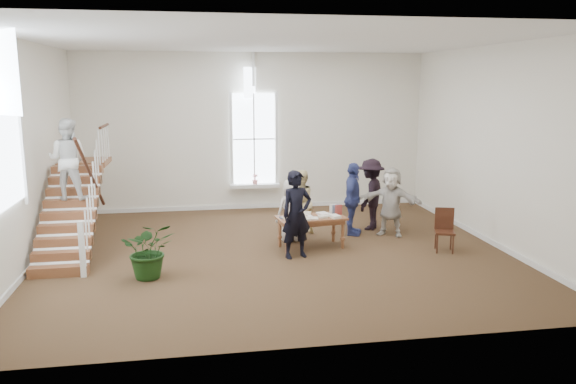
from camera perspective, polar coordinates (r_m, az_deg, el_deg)
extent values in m
plane|color=#3F2B19|center=(12.36, -1.20, -6.16)|extent=(10.00, 10.00, 0.00)
plane|color=white|center=(16.33, -3.50, 6.11)|extent=(10.00, 0.00, 10.00)
plane|color=white|center=(7.51, 3.63, 0.20)|extent=(10.00, 0.00, 10.00)
plane|color=white|center=(12.23, -25.17, 3.40)|extent=(0.00, 9.00, 9.00)
plane|color=white|center=(13.52, 20.29, 4.41)|extent=(0.00, 9.00, 9.00)
plane|color=white|center=(11.83, -1.29, 15.15)|extent=(10.00, 10.00, 0.00)
cube|color=white|center=(16.36, -3.37, 0.64)|extent=(1.45, 0.28, 0.10)
plane|color=white|center=(16.29, -3.47, 5.39)|extent=(2.60, 0.00, 2.60)
plane|color=white|center=(16.21, -3.54, 11.03)|extent=(0.60, 0.60, 0.85)
plane|color=white|center=(10.75, -27.13, 4.19)|extent=(0.00, 2.40, 2.40)
cube|color=white|center=(16.63, -3.40, -1.43)|extent=(10.00, 0.04, 0.12)
imported|color=pink|center=(16.29, -3.37, 1.31)|extent=(0.17, 0.17, 0.30)
cube|color=brown|center=(11.76, -22.27, -7.41)|extent=(1.10, 0.30, 0.20)
cube|color=brown|center=(11.98, -22.03, -6.05)|extent=(1.10, 0.30, 0.20)
cube|color=brown|center=(12.21, -21.80, -4.74)|extent=(1.10, 0.30, 0.20)
cube|color=brown|center=(12.44, -21.57, -3.48)|extent=(1.10, 0.30, 0.20)
cube|color=brown|center=(12.68, -21.36, -2.27)|extent=(1.10, 0.30, 0.20)
cube|color=brown|center=(12.92, -21.16, -1.11)|extent=(1.10, 0.30, 0.20)
cube|color=brown|center=(13.17, -20.96, 0.02)|extent=(1.10, 0.30, 0.20)
cube|color=brown|center=(13.43, -20.77, 1.10)|extent=(1.10, 0.30, 0.20)
cube|color=brown|center=(13.69, -20.59, 2.14)|extent=(1.10, 0.30, 0.20)
cube|color=brown|center=(14.56, -19.93, 2.84)|extent=(1.10, 1.20, 0.12)
cube|color=white|center=(11.39, -20.19, -5.48)|extent=(0.10, 0.10, 1.10)
cylinder|color=#32180D|center=(12.42, -19.38, 1.60)|extent=(0.07, 2.74, 1.86)
imported|color=silver|center=(12.77, -21.46, 3.12)|extent=(0.94, 0.79, 1.72)
cube|color=brown|center=(12.56, 2.37, -2.66)|extent=(1.59, 0.95, 0.05)
cube|color=brown|center=(12.58, 2.37, -2.99)|extent=(1.46, 0.82, 0.10)
cylinder|color=brown|center=(12.20, -0.10, -4.80)|extent=(0.07, 0.07, 0.66)
cylinder|color=brown|center=(12.63, 5.58, -4.30)|extent=(0.07, 0.07, 0.66)
cylinder|color=brown|center=(12.71, -0.84, -4.15)|extent=(0.07, 0.07, 0.66)
cylinder|color=brown|center=(13.12, 4.64, -3.69)|extent=(0.07, 0.07, 0.66)
cube|color=silver|center=(12.51, 4.78, -2.48)|extent=(0.25, 0.31, 0.06)
cube|color=beige|center=(12.51, 0.91, -2.53)|extent=(0.23, 0.27, 0.02)
cube|color=tan|center=(12.37, -0.14, -2.66)|extent=(0.25, 0.26, 0.04)
cube|color=silver|center=(12.34, 0.03, -2.69)|extent=(0.20, 0.24, 0.04)
cube|color=#4C5972|center=(12.44, -0.27, -2.61)|extent=(0.27, 0.23, 0.02)
cube|color=maroon|center=(12.45, 0.86, -2.54)|extent=(0.23, 0.24, 0.05)
cube|color=white|center=(12.52, 1.88, -2.49)|extent=(0.29, 0.31, 0.04)
cube|color=#BFB299|center=(12.39, 1.58, -2.63)|extent=(0.28, 0.34, 0.04)
cube|color=silver|center=(12.40, 2.59, -2.67)|extent=(0.22, 0.23, 0.02)
cube|color=beige|center=(12.50, 3.54, -2.50)|extent=(0.20, 0.22, 0.05)
cube|color=tan|center=(12.29, 1.83, -2.78)|extent=(0.25, 0.27, 0.02)
cube|color=silver|center=(12.39, 1.88, -2.65)|extent=(0.21, 0.27, 0.03)
cube|color=#4C5972|center=(12.19, 0.34, -2.86)|extent=(0.19, 0.25, 0.04)
cube|color=maroon|center=(12.45, 1.47, -2.56)|extent=(0.26, 0.28, 0.04)
cube|color=white|center=(12.78, 3.57, -2.21)|extent=(0.29, 0.32, 0.04)
cube|color=#BFB299|center=(12.74, 1.94, -2.21)|extent=(0.23, 0.31, 0.05)
cube|color=silver|center=(12.29, 1.90, -2.75)|extent=(0.16, 0.21, 0.04)
cube|color=beige|center=(12.64, 4.07, -2.41)|extent=(0.18, 0.20, 0.03)
imported|color=black|center=(11.80, 0.88, -2.30)|extent=(0.78, 0.62, 1.86)
imported|color=beige|center=(13.06, 0.33, -1.87)|extent=(0.82, 0.65, 1.47)
imported|color=beige|center=(13.57, 1.22, -1.09)|extent=(0.98, 0.94, 1.60)
imported|color=navy|center=(13.65, 6.58, -0.72)|extent=(0.80, 1.12, 1.77)
imported|color=black|center=(14.24, 8.40, -0.23)|extent=(1.20, 1.33, 1.79)
imported|color=beige|center=(13.75, 10.41, -0.97)|extent=(1.57, 1.24, 1.66)
imported|color=#153410|center=(10.98, -13.91, -5.73)|extent=(1.05, 0.93, 1.10)
cube|color=#32180D|center=(12.77, 15.63, -3.95)|extent=(0.52, 0.52, 0.05)
cube|color=#32180D|center=(12.88, 15.59, -2.60)|extent=(0.40, 0.16, 0.49)
cylinder|color=#32180D|center=(12.65, 14.92, -5.11)|extent=(0.04, 0.04, 0.43)
cylinder|color=#32180D|center=(12.69, 16.42, -5.14)|extent=(0.04, 0.04, 0.43)
cylinder|color=#32180D|center=(12.97, 14.76, -4.70)|extent=(0.04, 0.04, 0.43)
cylinder|color=#32180D|center=(13.01, 16.22, -4.73)|extent=(0.04, 0.04, 0.43)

